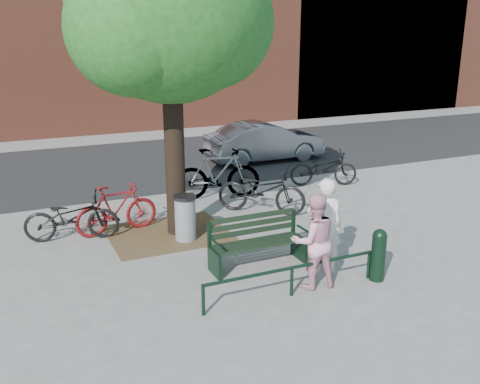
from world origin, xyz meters
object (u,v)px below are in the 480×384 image
person_left (324,226)px  bollard (379,253)px  parked_car (265,142)px  bicycle_c (261,190)px  person_right (313,241)px  litter_bin (185,218)px  park_bench (256,240)px

person_left → bollard: person_left is taller
parked_car → person_left: bearing=159.5°
parked_car → bicycle_c: bearing=151.6°
person_right → parked_car: person_right is taller
bicycle_c → parked_car: size_ratio=0.54×
person_right → parked_car: bearing=-103.9°
litter_bin → park_bench: bearing=-65.1°
park_bench → person_right: 1.27m
person_right → bollard: person_right is taller
litter_bin → bicycle_c: (2.15, 0.89, 0.07)m
parked_car → person_right: bearing=157.5°
bollard → person_left: bearing=133.7°
park_bench → parked_car: size_ratio=0.45×
park_bench → bicycle_c: bearing=61.6°
bollard → litter_bin: (-2.37, 3.05, -0.01)m
park_bench → person_left: 1.24m
person_left → litter_bin: 2.95m
person_left → bollard: bearing=158.4°
bicycle_c → parked_car: (2.42, 4.58, 0.09)m
park_bench → person_left: (0.95, -0.71, 0.37)m
person_right → parked_car: size_ratio=0.42×
park_bench → parked_car: bearing=61.9°
bicycle_c → litter_bin: bearing=152.7°
person_right → bicycle_c: 3.80m
bollard → parked_car: parked_car is taller
person_left → parked_car: person_left is taller
person_right → bollard: bearing=174.9°
park_bench → person_right: (0.47, -1.13, 0.32)m
litter_bin → bicycle_c: bicycle_c is taller
person_right → bollard: 1.20m
bollard → litter_bin: bearing=127.9°
person_left → person_right: person_left is taller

